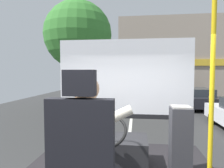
# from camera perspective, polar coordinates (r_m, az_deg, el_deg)

# --- Properties ---
(ground) EXTENTS (18.00, 44.00, 0.06)m
(ground) POSITION_cam_1_polar(r_m,az_deg,el_deg) (11.06, 5.87, -8.00)
(ground) COLOR #313131
(bus_driver) EXTENTS (0.74, 0.58, 0.82)m
(bus_driver) POSITION_cam_1_polar(r_m,az_deg,el_deg) (1.66, -7.06, -15.60)
(bus_driver) COLOR #332D28
(bus_driver) RESTS_ON driver_seat
(steering_console) EXTENTS (1.10, 1.01, 0.81)m
(steering_console) POSITION_cam_1_polar(r_m,az_deg,el_deg) (2.95, -1.05, -18.64)
(steering_console) COLOR black
(steering_console) RESTS_ON bus_floor
(handrail_pole) EXTENTS (0.04, 0.04, 2.23)m
(handrail_pole) POSITION_cam_1_polar(r_m,az_deg,el_deg) (2.07, 27.07, -2.92)
(handrail_pole) COLOR gold
(handrail_pole) RESTS_ON bus_floor
(fare_box) EXTENTS (0.25, 0.26, 0.91)m
(fare_box) POSITION_cam_1_polar(r_m,az_deg,el_deg) (2.75, 19.27, -15.47)
(fare_box) COLOR #333338
(fare_box) RESTS_ON bus_floor
(windshield_panel) EXTENTS (2.50, 0.08, 1.48)m
(windshield_panel) POSITION_cam_1_polar(r_m,az_deg,el_deg) (3.68, 3.68, -1.05)
(windshield_panel) COLOR white
(street_tree) EXTENTS (3.58, 3.58, 5.93)m
(street_tree) POSITION_cam_1_polar(r_m,az_deg,el_deg) (10.87, -9.84, 13.83)
(street_tree) COLOR #4C3828
(street_tree) RESTS_ON ground
(shop_building) EXTENTS (12.15, 5.32, 7.54)m
(shop_building) POSITION_cam_1_polar(r_m,az_deg,el_deg) (22.11, 18.51, 7.37)
(shop_building) COLOR gray
(shop_building) RESTS_ON ground
(parked_car_black) EXTENTS (1.83, 3.94, 1.21)m
(parked_car_black) POSITION_cam_1_polar(r_m,az_deg,el_deg) (13.08, 23.27, -3.63)
(parked_car_black) COLOR black
(parked_car_black) RESTS_ON ground
(parked_car_charcoal) EXTENTS (1.97, 4.05, 1.30)m
(parked_car_charcoal) POSITION_cam_1_polar(r_m,az_deg,el_deg) (18.49, 18.58, -1.41)
(parked_car_charcoal) COLOR #474C51
(parked_car_charcoal) RESTS_ON ground
(parked_car_silver) EXTENTS (1.93, 3.99, 1.35)m
(parked_car_silver) POSITION_cam_1_polar(r_m,az_deg,el_deg) (23.23, 17.12, -0.39)
(parked_car_silver) COLOR silver
(parked_car_silver) RESTS_ON ground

